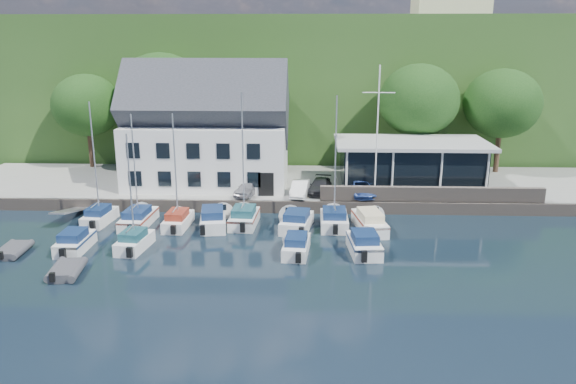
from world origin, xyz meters
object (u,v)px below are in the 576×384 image
Objects in this scene: car_silver at (248,188)px; boat_r2_3 at (296,244)px; boat_r1_4 at (243,167)px; dinghy_0 at (13,249)px; boat_r1_1 at (135,171)px; boat_r2_0 at (75,240)px; boat_r1_5 at (297,220)px; flagpole at (377,133)px; dinghy_1 at (67,269)px; boat_r2_1 at (130,188)px; boat_r2_4 at (364,242)px; boat_r1_0 at (95,170)px; harbor_building at (207,136)px; car_dgrey at (320,186)px; car_white at (300,188)px; boat_r1_3 at (213,217)px; club_pavilion at (410,164)px; boat_r1_7 at (370,220)px; boat_r1_6 at (335,169)px; car_blue at (360,187)px; boat_r1_2 at (176,174)px.

car_silver is 11.38m from boat_r2_3.
dinghy_0 is (-14.68, -6.39, -4.22)m from boat_r1_4.
boat_r2_0 is at bearing -114.31° from boat_r1_1.
flagpole is at bearing 49.69° from boat_r1_5.
boat_r2_3 is 1.66× the size of dinghy_1.
boat_r2_4 is at bearing 6.74° from boat_r2_1.
boat_r1_0 reaches higher than boat_r2_3.
boat_r1_4 is 7.95m from boat_r2_3.
flagpole is at bearing 20.94° from dinghy_0.
car_dgrey is (10.03, -2.79, -3.76)m from harbor_building.
boat_r2_1 is (-6.86, -5.24, -0.30)m from boat_r1_4.
flagpole is 28.01m from dinghy_0.
car_white reaches higher than boat_r1_3.
flagpole reaches higher than boat_r2_4.
flagpole is at bearing 12.94° from boat_r1_3.
dinghy_0 is at bearing -153.15° from boat_r1_4.
dinghy_1 is (1.08, -4.00, -0.34)m from boat_r2_0.
club_pavilion is 2.31× the size of boat_r1_5.
boat_r1_7 is (9.62, -5.58, -0.86)m from car_silver.
car_silver is (-14.01, -3.25, -1.43)m from club_pavilion.
boat_r2_0 is at bearing -168.50° from boat_r2_1.
boat_r2_0 is at bearing -115.12° from harbor_building.
car_dgrey is 7.50m from boat_r1_7.
boat_r1_3 reaches higher than boat_r1_5.
club_pavilion is 17.02m from boat_r2_3.
car_white is 0.67× the size of boat_r1_5.
dinghy_0 is at bearing -164.39° from boat_r2_1.
boat_r1_0 is 0.99× the size of boat_r2_1.
car_dgrey is (-7.97, -2.29, -1.46)m from club_pavilion.
harbor_building reaches higher than club_pavilion.
club_pavilion is 2.53× the size of boat_r2_0.
boat_r2_0 is (-6.66, -14.20, -4.63)m from harbor_building.
boat_r1_6 reaches higher than boat_r2_1.
car_silver is at bearing 116.92° from boat_r2_3.
car_blue is at bearing 66.16° from boat_r1_6.
car_dgrey is 0.45× the size of boat_r1_6.
flagpole is 1.31× the size of boat_r1_2.
club_pavilion is at bearing 33.86° from boat_r1_4.
boat_r1_3 is at bearing -165.96° from car_blue.
boat_r2_3 is (10.95, -0.35, -3.59)m from boat_r2_1.
car_blue is (5.04, 0.30, 0.05)m from car_white.
harbor_building is at bearing 93.27° from boat_r1_3.
car_white reaches higher than boat_r2_0.
dinghy_1 is (-13.83, -3.94, -0.30)m from boat_r2_3.
boat_r2_1 is at bearing -147.07° from club_pavilion.
club_pavilion is at bearing 26.06° from car_dgrey.
boat_r1_7 is 2.28× the size of dinghy_0.
boat_r1_7 is (9.44, -0.67, -3.81)m from boat_r1_4.
car_blue is at bearing -14.67° from harbor_building.
boat_r1_4 is 8.64m from boat_r2_1.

